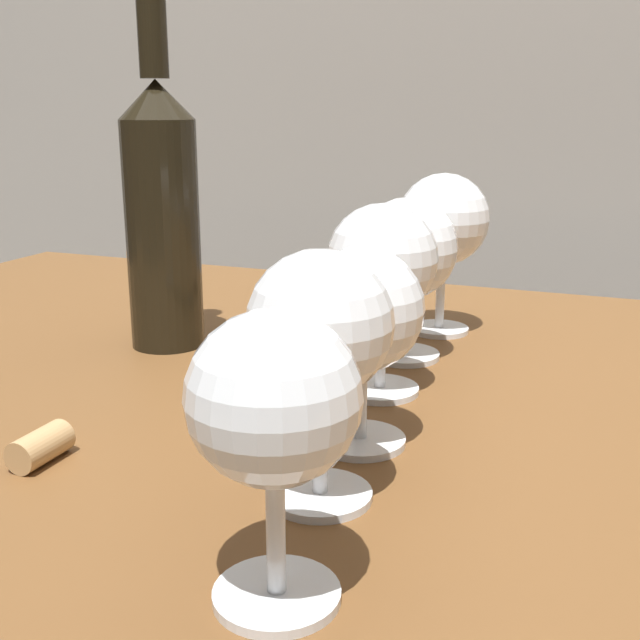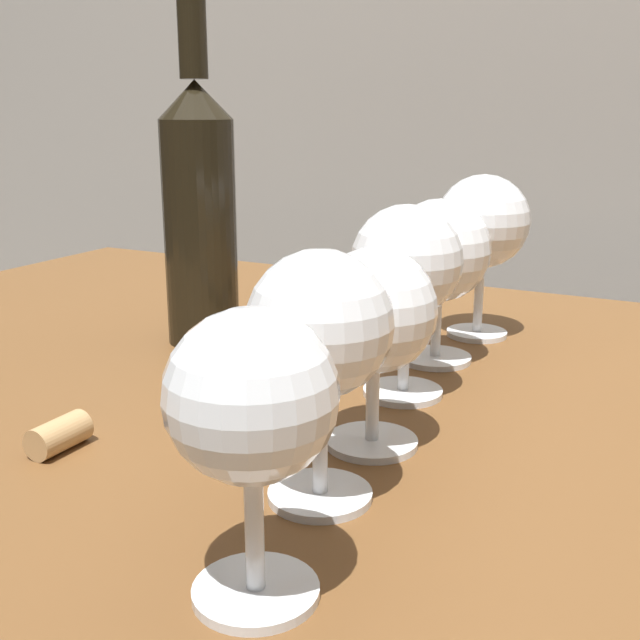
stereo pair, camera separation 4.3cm
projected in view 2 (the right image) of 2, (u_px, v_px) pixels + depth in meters
name	position (u px, v px, depth m)	size (l,w,h in m)	color
dining_table	(445.00, 506.00, 0.64)	(1.43, 0.81, 0.75)	brown
wine_glass_cabernet	(248.00, 404.00, 0.34)	(0.08, 0.08, 0.14)	white
wine_glass_chardonnay	(320.00, 329.00, 0.43)	(0.08, 0.08, 0.15)	white
wine_glass_rose	(374.00, 316.00, 0.51)	(0.08, 0.08, 0.14)	white
wine_glass_port	(406.00, 265.00, 0.60)	(0.09, 0.09, 0.15)	white
wine_glass_white	(439.00, 252.00, 0.68)	(0.09, 0.09, 0.15)	white
wine_glass_merlot	(483.00, 225.00, 0.75)	(0.09, 0.09, 0.16)	white
wine_bottle	(199.00, 206.00, 0.73)	(0.07, 0.07, 0.34)	black
cork	(59.00, 435.00, 0.52)	(0.02, 0.02, 0.04)	tan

